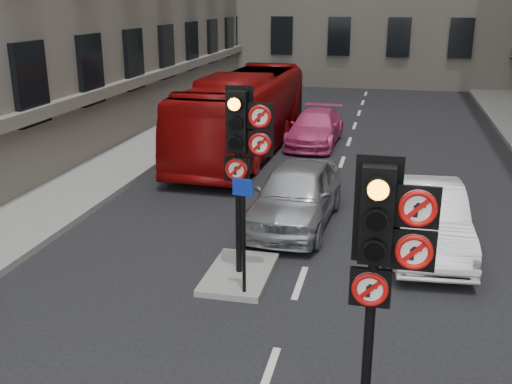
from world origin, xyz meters
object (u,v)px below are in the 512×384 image
at_px(motorcycle, 398,230).
at_px(info_sign, 244,220).
at_px(signal_near, 383,246).
at_px(signal_far, 242,142).
at_px(car_white, 427,218).
at_px(motorcyclist, 393,234).
at_px(car_silver, 296,194).
at_px(bus_red, 244,113).
at_px(car_pink, 315,128).

distance_m(motorcycle, info_sign, 3.88).
relative_size(signal_near, signal_far, 1.00).
xyz_separation_m(car_white, motorcyclist, (-0.69, -1.23, 0.07)).
height_order(signal_near, car_silver, signal_near).
bearing_deg(bus_red, car_pink, 39.85).
relative_size(car_silver, car_white, 1.02).
bearing_deg(signal_far, signal_near, -56.98).
bearing_deg(car_silver, bus_red, 117.44).
height_order(car_silver, info_sign, info_sign).
bearing_deg(bus_red, car_white, -49.82).
xyz_separation_m(bus_red, motorcyclist, (5.15, -8.54, -0.61)).
bearing_deg(info_sign, car_silver, 93.68).
distance_m(signal_near, car_white, 6.58).
xyz_separation_m(signal_far, car_silver, (0.52, 3.13, -1.96)).
relative_size(car_pink, info_sign, 1.98).
bearing_deg(motorcycle, car_white, 32.31).
height_order(signal_far, bus_red, signal_far).
distance_m(car_pink, info_sign, 12.18).
bearing_deg(signal_far, car_pink, 90.49).
relative_size(car_silver, car_pink, 1.03).
bearing_deg(motorcycle, info_sign, -138.80).
height_order(bus_red, motorcycle, bus_red).
bearing_deg(car_pink, car_white, -66.58).
bearing_deg(car_silver, car_pink, 97.57).
bearing_deg(bus_red, info_sign, -74.50).
relative_size(signal_near, motorcycle, 1.99).
relative_size(signal_far, bus_red, 0.36).
bearing_deg(motorcycle, car_silver, 147.97).
xyz_separation_m(car_pink, motorcyclist, (2.89, -10.33, 0.15)).
bearing_deg(car_silver, motorcycle, -25.48).
xyz_separation_m(motorcyclist, info_sign, (-2.58, -1.82, 0.73)).
height_order(bus_red, info_sign, bus_red).
bearing_deg(signal_near, car_white, 81.97).
height_order(car_silver, bus_red, bus_red).
bearing_deg(signal_near, info_sign, 126.81).
height_order(signal_near, info_sign, signal_near).
bearing_deg(signal_near, car_pink, 99.97).
height_order(signal_near, car_pink, signal_near).
height_order(motorcycle, info_sign, info_sign).
height_order(signal_far, car_silver, signal_far).
distance_m(signal_near, car_silver, 7.65).
bearing_deg(bus_red, motorcyclist, -57.36).
xyz_separation_m(car_silver, motorcycle, (2.38, -1.30, -0.21)).
bearing_deg(motorcyclist, signal_far, 20.66).
bearing_deg(car_white, bus_red, 124.19).
distance_m(signal_far, info_sign, 1.46).
bearing_deg(car_pink, info_sign, -86.58).
bearing_deg(signal_near, car_silver, 106.27).
height_order(car_silver, motorcyclist, motorcyclist).
relative_size(signal_far, info_sign, 1.67).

